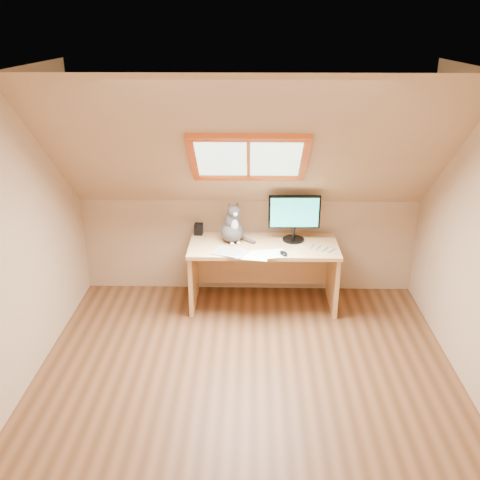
{
  "coord_description": "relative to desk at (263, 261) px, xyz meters",
  "views": [
    {
      "loc": [
        0.03,
        -3.49,
        2.72
      ],
      "look_at": [
        -0.07,
        1.0,
        0.87
      ],
      "focal_mm": 40.0,
      "sensor_mm": 36.0,
      "label": 1
    }
  ],
  "objects": [
    {
      "name": "desk_speaker",
      "position": [
        -0.67,
        0.19,
        0.27
      ],
      "size": [
        0.09,
        0.09,
        0.12
      ],
      "primitive_type": "cube",
      "rotation": [
        0.0,
        0.0,
        -0.09
      ],
      "color": "black",
      "rests_on": "desk"
    },
    {
      "name": "monitor",
      "position": [
        0.3,
        0.04,
        0.48
      ],
      "size": [
        0.51,
        0.22,
        0.47
      ],
      "color": "black",
      "rests_on": "desk"
    },
    {
      "name": "room_shell",
      "position": [
        -0.15,
        -1.54,
        0.97
      ],
      "size": [
        3.52,
        3.52,
        2.41
      ],
      "color": "tan",
      "rests_on": "ground"
    },
    {
      "name": "mouse",
      "position": [
        0.18,
        -0.32,
        0.23
      ],
      "size": [
        0.1,
        0.12,
        0.03
      ],
      "primitive_type": "ellipsoid",
      "rotation": [
        0.0,
        0.0,
        0.4
      ],
      "color": "black",
      "rests_on": "desk"
    },
    {
      "name": "cables",
      "position": [
        0.47,
        -0.18,
        0.22
      ],
      "size": [
        0.51,
        0.26,
        0.01
      ],
      "color": "silver",
      "rests_on": "desk"
    },
    {
      "name": "papers",
      "position": [
        -0.01,
        -0.32,
        0.21
      ],
      "size": [
        0.33,
        0.27,
        0.0
      ],
      "color": "white",
      "rests_on": "desk"
    },
    {
      "name": "cat",
      "position": [
        -0.31,
        0.01,
        0.37
      ],
      "size": [
        0.31,
        0.34,
        0.43
      ],
      "color": "#494341",
      "rests_on": "desk"
    },
    {
      "name": "desk",
      "position": [
        0.0,
        0.0,
        0.0
      ],
      "size": [
        1.47,
        0.64,
        0.67
      ],
      "color": "tan",
      "rests_on": "ground"
    },
    {
      "name": "ground",
      "position": [
        -0.15,
        -1.44,
        -0.46
      ],
      "size": [
        3.5,
        3.5,
        0.0
      ],
      "primitive_type": "plane",
      "color": "brown",
      "rests_on": "ground"
    },
    {
      "name": "graphics_tablet",
      "position": [
        -0.32,
        -0.28,
        0.22
      ],
      "size": [
        0.37,
        0.32,
        0.01
      ],
      "primitive_type": "cube",
      "rotation": [
        0.0,
        0.0,
        -0.38
      ],
      "color": "#B2B2B7",
      "rests_on": "desk"
    }
  ]
}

